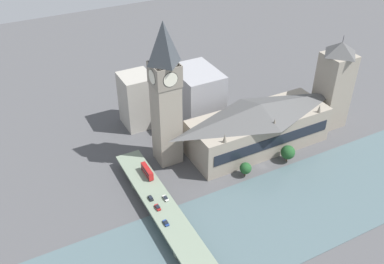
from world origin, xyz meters
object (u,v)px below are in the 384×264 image
clock_tower (165,93)px  parliament_hall (259,126)px  victoria_tower (334,85)px  car_southbound_lead (166,198)px  road_bridge (186,245)px  car_northbound_tail (158,207)px  car_northbound_mid (166,223)px  car_southbound_mid (151,198)px  double_decker_bus_lead (147,171)px

clock_tower → parliament_hall: bearing=-104.3°
parliament_hall → victoria_tower: victoria_tower is taller
parliament_hall → car_southbound_lead: size_ratio=19.28×
road_bridge → victoria_tower: bearing=-67.9°
road_bridge → car_southbound_lead: 29.07m
clock_tower → victoria_tower: size_ratio=1.37×
clock_tower → road_bridge: clock_tower is taller
car_northbound_tail → car_southbound_lead: 7.08m
car_northbound_tail → car_southbound_lead: car_northbound_tail is taller
road_bridge → car_southbound_lead: (28.80, -3.47, 1.87)m
road_bridge → car_northbound_mid: size_ratio=37.21×
clock_tower → car_northbound_mid: (-50.24, 24.25, -35.58)m
victoria_tower → car_southbound_mid: bearing=98.4°
victoria_tower → double_decker_bus_lead: victoria_tower is taller
victoria_tower → car_northbound_mid: bearing=106.1°
car_northbound_mid → victoria_tower: bearing=-73.9°
clock_tower → car_northbound_mid: clock_tower is taller
parliament_hall → car_northbound_tail: parliament_hall is taller
parliament_hall → clock_tower: (13.13, 51.47, 28.40)m
parliament_hall → car_northbound_mid: size_ratio=21.26×
car_northbound_tail → victoria_tower: bearing=-78.4°
car_southbound_mid → clock_tower: bearing=-36.7°
double_decker_bus_lead → car_southbound_lead: 20.74m
car_southbound_mid → victoria_tower: bearing=-81.6°
double_decker_bus_lead → parliament_hall: bearing=-88.5°
double_decker_bus_lead → car_southbound_lead: (-20.62, -0.82, -2.01)m
parliament_hall → victoria_tower: bearing=-89.9°
car_northbound_tail → car_southbound_mid: car_northbound_tail is taller
victoria_tower → car_southbound_lead: 126.23m
road_bridge → car_southbound_lead: car_southbound_lead is taller
road_bridge → car_northbound_mid: car_northbound_mid is taller
car_southbound_lead → car_southbound_mid: (3.39, 6.34, -0.03)m
car_southbound_lead → parliament_hall: bearing=-72.0°
double_decker_bus_lead → car_northbound_mid: double_decker_bus_lead is taller
parliament_hall → car_southbound_mid: size_ratio=21.40×
road_bridge → car_northbound_tail: bearing=5.6°
car_southbound_mid → double_decker_bus_lead: bearing=-17.8°
clock_tower → car_northbound_tail: clock_tower is taller
car_northbound_tail → car_southbound_mid: bearing=3.5°
road_bridge → car_northbound_tail: car_northbound_tail is taller
victoria_tower → car_northbound_mid: size_ratio=15.22×
victoria_tower → double_decker_bus_lead: size_ratio=5.21×
road_bridge → car_southbound_lead: size_ratio=33.75×
clock_tower → car_northbound_mid: size_ratio=20.93×
parliament_hall → double_decker_bus_lead: size_ratio=7.27×
double_decker_bus_lead → car_southbound_lead: size_ratio=2.65×
double_decker_bus_lead → car_northbound_mid: 35.83m
car_southbound_mid → car_southbound_lead: bearing=-118.1°
clock_tower → victoria_tower: bearing=-97.1°
victoria_tower → double_decker_bus_lead: (-1.86, 123.36, -18.31)m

